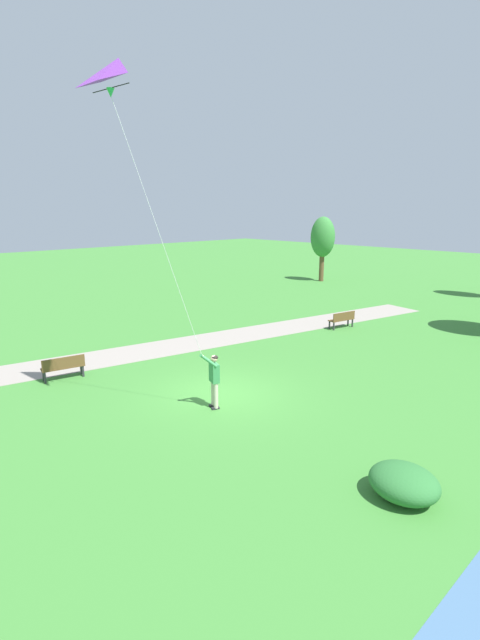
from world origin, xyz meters
TOP-DOWN VIEW (x-y plane):
  - ground_plane at (0.00, 0.00)m, footprint 120.00×120.00m
  - walkway_path at (-5.69, 2.00)m, footprint 8.67×31.84m
  - person_kite_flyer at (0.68, -0.89)m, footprint 0.49×0.63m
  - flying_kite at (-0.25, -3.08)m, footprint 1.65×2.24m
  - park_bench_near_walkway at (-5.04, -3.23)m, footprint 0.73×1.56m
  - park_bench_far_walkway at (-2.27, 10.49)m, footprint 0.73×1.56m
  - tree_treeline_center at (-12.92, 23.05)m, footprint 2.16×1.83m
  - lakeside_shrub at (7.07, -1.00)m, footprint 1.53×1.35m

SIDE VIEW (x-z plane):
  - ground_plane at x=0.00m, z-range 0.00..0.00m
  - walkway_path at x=-5.69m, z-range 0.00..0.02m
  - lakeside_shrub at x=7.07m, z-range 0.00..0.73m
  - park_bench_near_walkway at x=-5.04m, z-range 0.07..0.95m
  - park_bench_far_walkway at x=-2.27m, z-range 0.07..0.95m
  - person_kite_flyer at x=0.68m, z-range 0.13..1.96m
  - tree_treeline_center at x=-12.92m, z-range 0.96..6.44m
  - flying_kite at x=-0.25m, z-range 5.26..13.20m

